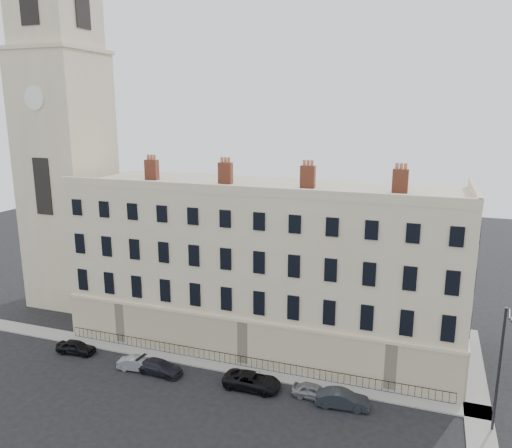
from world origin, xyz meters
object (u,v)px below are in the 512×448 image
at_px(car_a, 76,347).
at_px(car_b, 138,364).
at_px(car_c, 160,367).
at_px(streetlamp, 500,365).
at_px(car_f, 342,399).
at_px(car_d, 252,381).
at_px(car_e, 314,391).

bearing_deg(car_a, car_b, -100.72).
bearing_deg(car_b, car_c, -95.62).
xyz_separation_m(car_c, streetlamp, (25.81, 0.84, 4.49)).
bearing_deg(car_b, car_f, -96.42).
distance_m(car_a, streetlamp, 35.21).
distance_m(car_c, car_d, 8.16).
xyz_separation_m(car_e, streetlamp, (12.67, 0.08, 4.51)).
bearing_deg(car_e, car_a, 93.04).
distance_m(car_b, streetlamp, 28.28).
bearing_deg(car_c, car_b, 95.60).
xyz_separation_m(car_e, car_f, (2.30, -0.45, 0.08)).
bearing_deg(car_c, car_e, -83.15).
bearing_deg(car_b, car_d, -94.55).
distance_m(car_b, car_e, 15.26).
xyz_separation_m(car_f, streetlamp, (10.37, 0.54, 4.43)).
relative_size(car_a, car_f, 0.91).
relative_size(car_c, streetlamp, 0.45).
bearing_deg(car_f, car_a, 83.61).
relative_size(car_a, car_e, 1.07).
distance_m(car_d, car_e, 5.00).
relative_size(car_c, car_f, 1.03).
distance_m(car_d, car_f, 7.30).
bearing_deg(streetlamp, car_d, -171.95).
xyz_separation_m(car_d, car_f, (7.29, -0.18, 0.01)).
distance_m(car_b, car_d, 10.26).
distance_m(car_c, car_e, 13.16).
relative_size(car_b, car_d, 0.74).
height_order(car_d, car_f, car_f).
bearing_deg(car_b, streetlamp, -95.78).
relative_size(car_a, car_b, 1.05).
xyz_separation_m(car_b, car_c, (2.10, 0.07, 0.02)).
xyz_separation_m(car_b, car_e, (15.23, 0.83, 0.01)).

